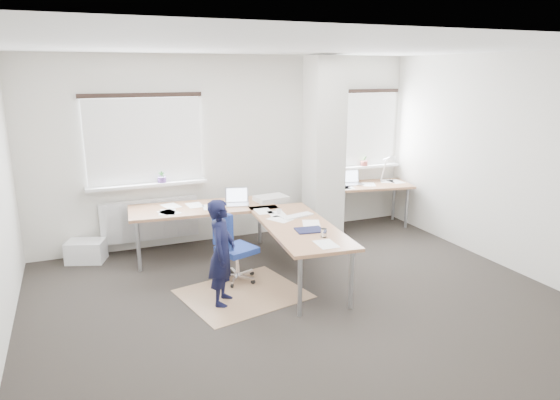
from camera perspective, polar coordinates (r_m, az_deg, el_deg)
name	(u,v)px	position (r m, az deg, el deg)	size (l,w,h in m)	color
ground	(299,301)	(5.87, 2.23, -11.42)	(6.00, 6.00, 0.00)	black
room_shell	(299,144)	(5.82, 2.15, 6.44)	(6.04, 5.04, 2.82)	silver
floor_mat	(243,294)	(6.04, -4.25, -10.62)	(1.35, 1.14, 0.01)	#987352
white_crate	(86,251)	(7.43, -21.28, -5.46)	(0.50, 0.35, 0.30)	white
desk_main	(251,217)	(6.59, -3.28, -2.00)	(2.41, 2.81, 0.96)	#8F5F3D
desk_side	(368,187)	(8.47, 10.06, 1.51)	(1.50, 0.93, 1.22)	#8F5F3D
task_chair	(235,262)	(6.28, -5.18, -7.04)	(0.54, 0.53, 0.94)	navy
person	(222,252)	(5.62, -6.67, -5.96)	(0.44, 0.29, 1.22)	black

